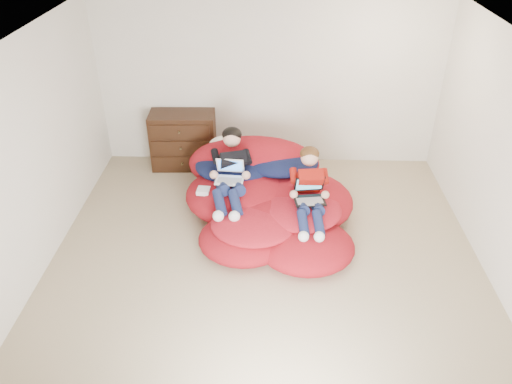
% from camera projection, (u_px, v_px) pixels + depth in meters
% --- Properties ---
extents(room_shell, '(5.10, 5.10, 2.77)m').
position_uv_depth(room_shell, '(265.00, 246.00, 5.69)').
color(room_shell, tan).
rests_on(room_shell, ground).
extents(dresser, '(0.98, 0.56, 0.86)m').
position_uv_depth(dresser, '(184.00, 140.00, 7.51)').
color(dresser, black).
rests_on(dresser, ground).
extents(beanbag_pile, '(2.23, 2.37, 0.86)m').
position_uv_depth(beanbag_pile, '(266.00, 197.00, 6.48)').
color(beanbag_pile, '#AA131D').
rests_on(beanbag_pile, ground).
extents(cream_pillow, '(0.45, 0.29, 0.29)m').
position_uv_depth(cream_pillow, '(225.00, 146.00, 6.93)').
color(cream_pillow, white).
rests_on(cream_pillow, beanbag_pile).
extents(older_boy, '(0.45, 1.26, 0.71)m').
position_uv_depth(older_boy, '(230.00, 167.00, 6.33)').
color(older_boy, black).
rests_on(older_boy, beanbag_pile).
extents(younger_boy, '(0.35, 1.11, 0.71)m').
position_uv_depth(younger_boy, '(310.00, 187.00, 6.02)').
color(younger_boy, '#9A150D').
rests_on(younger_boy, beanbag_pile).
extents(laptop_white, '(0.37, 0.37, 0.24)m').
position_uv_depth(laptop_white, '(230.00, 174.00, 6.25)').
color(laptop_white, silver).
rests_on(laptop_white, older_boy).
extents(laptop_black, '(0.40, 0.40, 0.25)m').
position_uv_depth(laptop_black, '(310.00, 193.00, 5.99)').
color(laptop_black, black).
rests_on(laptop_black, younger_boy).
extents(power_adapter, '(0.17, 0.17, 0.06)m').
position_uv_depth(power_adapter, '(203.00, 191.00, 6.32)').
color(power_adapter, silver).
rests_on(power_adapter, beanbag_pile).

